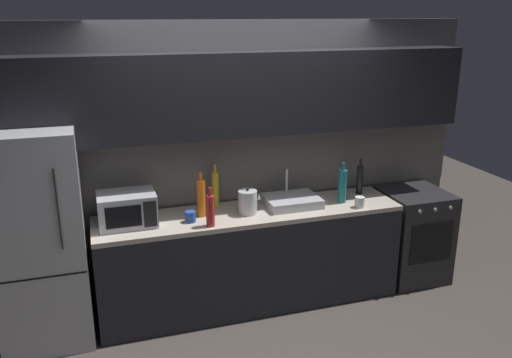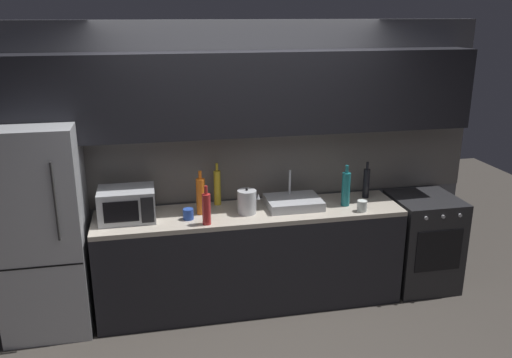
% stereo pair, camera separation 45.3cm
% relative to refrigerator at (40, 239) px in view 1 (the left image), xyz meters
% --- Properties ---
extents(back_wall, '(4.42, 0.44, 2.50)m').
position_rel_refrigerator_xyz_m(back_wall, '(1.72, 0.30, 0.68)').
color(back_wall, slate).
rests_on(back_wall, ground).
extents(counter_run, '(2.68, 0.60, 0.90)m').
position_rel_refrigerator_xyz_m(counter_run, '(1.72, 0.00, -0.42)').
color(counter_run, black).
rests_on(counter_run, ground).
extents(refrigerator, '(0.68, 0.69, 1.75)m').
position_rel_refrigerator_xyz_m(refrigerator, '(0.00, 0.00, 0.00)').
color(refrigerator, '#B7BABF').
rests_on(refrigerator, ground).
extents(oven_range, '(0.60, 0.62, 0.90)m').
position_rel_refrigerator_xyz_m(oven_range, '(3.40, -0.00, -0.42)').
color(oven_range, '#232326').
rests_on(oven_range, ground).
extents(microwave, '(0.46, 0.35, 0.27)m').
position_rel_refrigerator_xyz_m(microwave, '(0.68, 0.02, 0.16)').
color(microwave, '#A8AAAF').
rests_on(microwave, counter_run).
extents(sink_basin, '(0.48, 0.38, 0.30)m').
position_rel_refrigerator_xyz_m(sink_basin, '(2.12, 0.03, 0.07)').
color(sink_basin, '#ADAFB5').
rests_on(sink_basin, counter_run).
extents(kettle, '(0.20, 0.16, 0.23)m').
position_rel_refrigerator_xyz_m(kettle, '(1.69, -0.04, 0.13)').
color(kettle, '#B7BABF').
rests_on(kettle, counter_run).
extents(wine_bottle_dark, '(0.06, 0.06, 0.35)m').
position_rel_refrigerator_xyz_m(wine_bottle_dark, '(2.85, 0.13, 0.17)').
color(wine_bottle_dark, black).
rests_on(wine_bottle_dark, counter_run).
extents(wine_bottle_orange, '(0.08, 0.08, 0.38)m').
position_rel_refrigerator_xyz_m(wine_bottle_orange, '(1.30, 0.02, 0.19)').
color(wine_bottle_orange, orange).
rests_on(wine_bottle_orange, counter_run).
extents(wine_bottle_yellow, '(0.06, 0.06, 0.39)m').
position_rel_refrigerator_xyz_m(wine_bottle_yellow, '(1.47, 0.22, 0.19)').
color(wine_bottle_yellow, gold).
rests_on(wine_bottle_yellow, counter_run).
extents(wine_bottle_teal, '(0.08, 0.08, 0.37)m').
position_rel_refrigerator_xyz_m(wine_bottle_teal, '(2.58, -0.03, 0.18)').
color(wine_bottle_teal, '#19666B').
rests_on(wine_bottle_teal, counter_run).
extents(wine_bottle_red, '(0.07, 0.07, 0.33)m').
position_rel_refrigerator_xyz_m(wine_bottle_red, '(1.32, -0.22, 0.16)').
color(wine_bottle_red, '#A82323').
rests_on(wine_bottle_red, counter_run).
extents(mug_blue, '(0.09, 0.09, 0.09)m').
position_rel_refrigerator_xyz_m(mug_blue, '(1.18, -0.08, 0.07)').
color(mug_blue, '#234299').
rests_on(mug_blue, counter_run).
extents(mug_clear, '(0.09, 0.09, 0.10)m').
position_rel_refrigerator_xyz_m(mug_clear, '(2.68, -0.20, 0.07)').
color(mug_clear, silver).
rests_on(mug_clear, counter_run).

